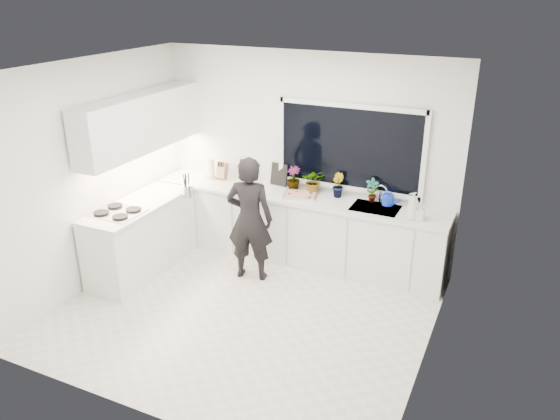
% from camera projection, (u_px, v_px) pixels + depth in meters
% --- Properties ---
extents(floor, '(4.00, 3.50, 0.02)m').
position_uv_depth(floor, '(245.00, 313.00, 6.19)').
color(floor, beige).
rests_on(floor, ground).
extents(wall_back, '(4.00, 0.02, 2.70)m').
position_uv_depth(wall_back, '(306.00, 156.00, 7.14)').
color(wall_back, white).
rests_on(wall_back, ground).
extents(wall_left, '(0.02, 3.50, 2.70)m').
position_uv_depth(wall_left, '(92.00, 175.00, 6.45)').
color(wall_left, white).
rests_on(wall_left, ground).
extents(wall_right, '(0.02, 3.50, 2.70)m').
position_uv_depth(wall_right, '(438.00, 237.00, 4.89)').
color(wall_right, white).
rests_on(wall_right, ground).
extents(ceiling, '(4.00, 3.50, 0.02)m').
position_uv_depth(ceiling, '(238.00, 68.00, 5.14)').
color(ceiling, white).
rests_on(ceiling, wall_back).
extents(window, '(1.80, 0.02, 1.00)m').
position_uv_depth(window, '(350.00, 148.00, 6.80)').
color(window, black).
rests_on(window, wall_back).
extents(base_cabinets_back, '(3.92, 0.58, 0.88)m').
position_uv_depth(base_cabinets_back, '(296.00, 228.00, 7.23)').
color(base_cabinets_back, white).
rests_on(base_cabinets_back, floor).
extents(base_cabinets_left, '(0.58, 1.60, 0.88)m').
position_uv_depth(base_cabinets_left, '(142.00, 238.00, 6.96)').
color(base_cabinets_left, white).
rests_on(base_cabinets_left, floor).
extents(countertop_back, '(3.94, 0.62, 0.04)m').
position_uv_depth(countertop_back, '(296.00, 196.00, 7.05)').
color(countertop_back, silver).
rests_on(countertop_back, base_cabinets_back).
extents(countertop_left, '(0.62, 1.60, 0.04)m').
position_uv_depth(countertop_left, '(138.00, 205.00, 6.78)').
color(countertop_left, silver).
rests_on(countertop_left, base_cabinets_left).
extents(upper_cabinets, '(0.34, 2.10, 0.70)m').
position_uv_depth(upper_cabinets, '(141.00, 123.00, 6.75)').
color(upper_cabinets, white).
rests_on(upper_cabinets, wall_left).
extents(sink, '(0.58, 0.42, 0.14)m').
position_uv_depth(sink, '(375.00, 212.00, 6.66)').
color(sink, silver).
rests_on(sink, countertop_back).
extents(faucet, '(0.03, 0.03, 0.22)m').
position_uv_depth(faucet, '(380.00, 194.00, 6.76)').
color(faucet, silver).
rests_on(faucet, countertop_back).
extents(stovetop, '(0.56, 0.48, 0.03)m').
position_uv_depth(stovetop, '(118.00, 212.00, 6.48)').
color(stovetop, black).
rests_on(stovetop, countertop_left).
extents(person, '(0.64, 0.49, 1.58)m').
position_uv_depth(person, '(250.00, 219.00, 6.64)').
color(person, black).
rests_on(person, floor).
extents(pizza_tray, '(0.48, 0.40, 0.03)m').
position_uv_depth(pizza_tray, '(300.00, 195.00, 6.99)').
color(pizza_tray, '#BDBCC1').
rests_on(pizza_tray, countertop_back).
extents(pizza, '(0.44, 0.35, 0.01)m').
position_uv_depth(pizza, '(300.00, 194.00, 6.98)').
color(pizza, red).
rests_on(pizza, pizza_tray).
extents(watering_can, '(0.16, 0.16, 0.13)m').
position_uv_depth(watering_can, '(388.00, 200.00, 6.71)').
color(watering_can, '#1536C9').
rests_on(watering_can, countertop_back).
extents(paper_towel_roll, '(0.14, 0.14, 0.26)m').
position_uv_depth(paper_towel_roll, '(211.00, 169.00, 7.60)').
color(paper_towel_roll, white).
rests_on(paper_towel_roll, countertop_back).
extents(knife_block, '(0.13, 0.10, 0.22)m').
position_uv_depth(knife_block, '(222.00, 171.00, 7.58)').
color(knife_block, brown).
rests_on(knife_block, countertop_back).
extents(utensil_crock, '(0.14, 0.14, 0.16)m').
position_uv_depth(utensil_crock, '(187.00, 191.00, 6.95)').
color(utensil_crock, '#B8B8BD').
rests_on(utensil_crock, countertop_left).
extents(picture_frame_large, '(0.22, 0.05, 0.28)m').
position_uv_depth(picture_frame_large, '(246.00, 170.00, 7.53)').
color(picture_frame_large, black).
rests_on(picture_frame_large, countertop_back).
extents(picture_frame_small, '(0.25, 0.06, 0.30)m').
position_uv_depth(picture_frame_small, '(279.00, 174.00, 7.33)').
color(picture_frame_small, black).
rests_on(picture_frame_small, countertop_back).
extents(herb_plants, '(1.24, 0.33, 0.32)m').
position_uv_depth(herb_plants, '(320.00, 182.00, 7.02)').
color(herb_plants, '#26662D').
rests_on(herb_plants, countertop_back).
extents(soap_bottles, '(0.23, 0.18, 0.32)m').
position_uv_depth(soap_bottles, '(415.00, 207.00, 6.26)').
color(soap_bottles, '#D8BF66').
rests_on(soap_bottles, countertop_back).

